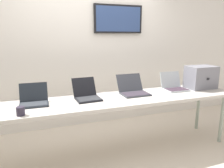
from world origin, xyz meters
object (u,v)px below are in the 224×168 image
at_px(equipment_box, 201,77).
at_px(coffee_mug, 21,111).
at_px(laptop_station_1, 34,100).
at_px(laptop_station_4, 174,86).
at_px(workbench, 108,102).
at_px(laptop_station_3, 133,90).
at_px(laptop_station_2, 87,94).

xyz_separation_m(equipment_box, coffee_mug, (-2.56, -0.32, -0.13)).
bearing_deg(laptop_station_1, laptop_station_4, 0.97).
bearing_deg(workbench, laptop_station_3, 17.29).
height_order(laptop_station_3, coffee_mug, laptop_station_3).
bearing_deg(laptop_station_3, equipment_box, -2.90).
bearing_deg(laptop_station_4, laptop_station_1, -179.03).
relative_size(equipment_box, laptop_station_3, 1.08).
bearing_deg(laptop_station_1, equipment_box, -0.64).
distance_m(workbench, laptop_station_2, 0.30).
distance_m(equipment_box, laptop_station_3, 1.13).
distance_m(workbench, laptop_station_4, 1.10).
relative_size(equipment_box, coffee_mug, 4.82).
relative_size(laptop_station_3, laptop_station_4, 1.19).
relative_size(workbench, coffee_mug, 39.95).
xyz_separation_m(workbench, laptop_station_2, (-0.26, 0.11, 0.10)).
distance_m(workbench, laptop_station_3, 0.44).
bearing_deg(coffee_mug, equipment_box, 7.17).
relative_size(workbench, laptop_station_3, 8.94).
height_order(workbench, coffee_mug, coffee_mug).
distance_m(workbench, equipment_box, 1.55).
xyz_separation_m(laptop_station_1, laptop_station_4, (1.99, 0.03, 0.00)).
bearing_deg(laptop_station_4, coffee_mug, -169.76).
bearing_deg(laptop_station_4, laptop_station_2, -178.94).
bearing_deg(laptop_station_4, laptop_station_3, -179.66).
distance_m(equipment_box, coffee_mug, 2.58).
bearing_deg(laptop_station_1, laptop_station_3, 1.29).
distance_m(laptop_station_1, coffee_mug, 0.37).
bearing_deg(coffee_mug, laptop_station_1, 69.97).
bearing_deg(workbench, coffee_mug, -166.30).
xyz_separation_m(laptop_station_1, coffee_mug, (-0.13, -0.35, -0.01)).
relative_size(equipment_box, laptop_station_1, 1.30).
bearing_deg(laptop_station_1, coffee_mug, -110.03).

